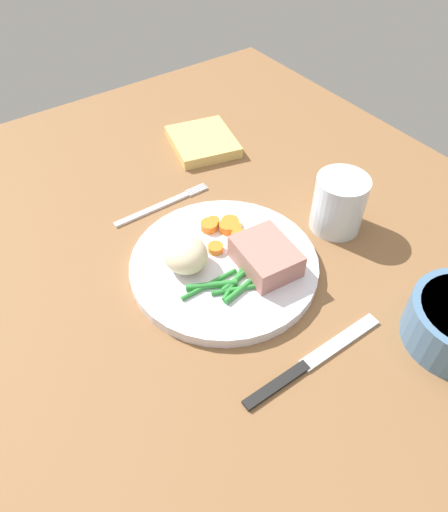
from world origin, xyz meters
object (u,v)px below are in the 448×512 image
water_glass (338,207)px  napkin (203,142)px  fork (162,205)px  knife (311,362)px  dinner_plate (224,265)px  meat_portion (264,255)px

water_glass → napkin: (-29.38, -4.47, -2.75)cm
fork → knife: (34.76, -0.03, -0.00)cm
dinner_plate → meat_portion: 5.95cm
dinner_plate → fork: 16.71cm
napkin → dinner_plate: bearing=-28.1°
dinner_plate → napkin: napkin is taller
knife → napkin: 47.41cm
knife → fork: bearing=175.9°
dinner_plate → knife: 18.08cm
fork → napkin: 17.95cm
meat_portion → water_glass: water_glass is taller
dinner_plate → meat_portion: bearing=49.4°
dinner_plate → fork: bearing=-179.1°
meat_portion → fork: bearing=-167.9°
dinner_plate → napkin: 30.61cm
meat_portion → napkin: 32.29cm
water_glass → napkin: water_glass is taller
fork → napkin: napkin is taller
napkin → knife: bearing=-18.1°
meat_portion → fork: (-20.20, -4.34, -3.15)cm
meat_portion → water_glass: 14.85cm
meat_portion → water_glass: (-1.12, 14.80, 0.35)cm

